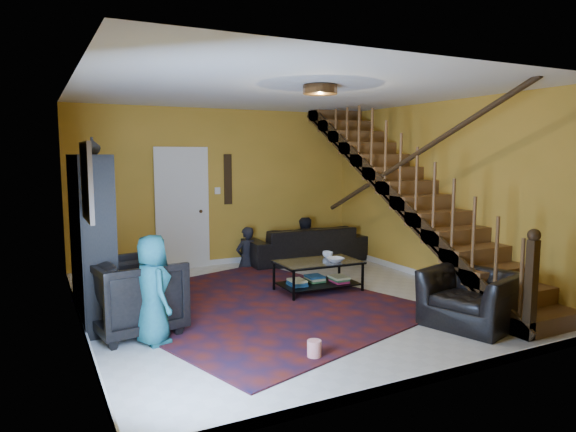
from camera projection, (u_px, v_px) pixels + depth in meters
name	position (u px, v px, depth m)	size (l,w,h in m)	color
floor	(289.00, 303.00, 6.93)	(5.50, 5.50, 0.00)	beige
room	(167.00, 288.00, 7.51)	(5.50, 5.50, 5.50)	gold
staircase	(415.00, 194.00, 7.71)	(0.95, 5.02, 3.18)	brown
bookshelf	(92.00, 239.00, 6.28)	(0.35, 1.80, 2.00)	black
door	(182.00, 211.00, 8.91)	(0.82, 0.05, 2.05)	silver
framed_picture	(87.00, 182.00, 4.78)	(0.04, 0.74, 0.74)	maroon
wall_hanging	(228.00, 179.00, 9.23)	(0.14, 0.03, 0.90)	black
ceiling_fixture	(320.00, 90.00, 5.89)	(0.40, 0.40, 0.10)	#3F2814
rug	(255.00, 305.00, 6.79)	(3.34, 3.82, 0.02)	#4E150D
sofa	(305.00, 244.00, 9.60)	(2.25, 0.88, 0.66)	black
armchair_left	(136.00, 295.00, 5.74)	(0.92, 0.95, 0.86)	black
armchair_right	(471.00, 298.00, 6.01)	(0.99, 0.87, 0.65)	black
person_adult_a	(247.00, 259.00, 9.16)	(0.43, 0.28, 1.17)	black
person_adult_b	(303.00, 251.00, 9.67)	(0.62, 0.48, 1.27)	black
person_child	(153.00, 290.00, 5.39)	(0.57, 0.37, 1.17)	#1A6062
coffee_table	(318.00, 274.00, 7.49)	(1.21, 0.74, 0.45)	black
cup_a	(327.00, 254.00, 7.74)	(0.12, 0.12, 0.09)	#999999
cup_b	(329.00, 255.00, 7.65)	(0.11, 0.11, 0.10)	#999999
bowl	(335.00, 260.00, 7.42)	(0.24, 0.24, 0.06)	#999999
vase	(92.00, 146.00, 5.70)	(0.18, 0.18, 0.19)	#999999
popcorn_bucket	(314.00, 348.00, 5.05)	(0.14, 0.14, 0.16)	red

